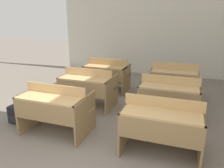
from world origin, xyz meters
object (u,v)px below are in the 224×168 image
at_px(bench_front_right, 162,124).
at_px(bench_second_left, 88,87).
at_px(bench_front_left, 55,108).
at_px(bench_third_right, 174,79).
at_px(bench_second_right, 169,96).
at_px(schoolbag, 18,114).
at_px(bench_third_left, 107,74).

xyz_separation_m(bench_front_right, bench_second_left, (-1.75, 1.23, 0.00)).
relative_size(bench_front_left, bench_third_right, 1.00).
bearing_deg(bench_second_left, bench_second_right, -0.46).
xyz_separation_m(bench_front_right, schoolbag, (-2.66, 0.09, -0.30)).
relative_size(bench_front_right, bench_third_right, 1.00).
xyz_separation_m(bench_front_left, bench_third_left, (0.01, 2.42, 0.00)).
height_order(bench_front_right, bench_third_left, same).
bearing_deg(bench_second_left, bench_third_left, 90.51).
relative_size(bench_second_left, bench_third_right, 1.00).
distance_m(bench_second_left, bench_third_right, 2.12).
distance_m(bench_front_left, bench_second_left, 1.22).
height_order(bench_second_right, schoolbag, bench_second_right).
height_order(bench_front_left, bench_second_left, same).
distance_m(bench_second_right, bench_third_left, 2.13).
xyz_separation_m(bench_front_left, bench_second_right, (1.75, 1.21, 0.00)).
bearing_deg(bench_third_right, bench_front_right, -89.64).
bearing_deg(schoolbag, bench_third_right, 41.70).
height_order(bench_second_left, schoolbag, bench_second_left).
distance_m(bench_front_right, bench_second_left, 2.14).
height_order(bench_front_left, bench_third_left, same).
relative_size(bench_front_right, bench_third_left, 1.00).
xyz_separation_m(bench_second_left, bench_third_right, (1.73, 1.23, 0.00)).
distance_m(bench_second_left, schoolbag, 1.49).
height_order(bench_second_left, bench_third_right, same).
height_order(bench_front_right, bench_second_right, same).
bearing_deg(bench_third_right, schoolbag, -138.30).
distance_m(bench_second_left, bench_second_right, 1.73).
bearing_deg(bench_third_right, bench_second_left, -144.71).
bearing_deg(bench_second_right, bench_third_left, 145.02).
bearing_deg(bench_front_left, bench_second_left, 89.13).
bearing_deg(schoolbag, bench_third_left, 68.87).
bearing_deg(bench_front_right, bench_front_left, 179.77).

